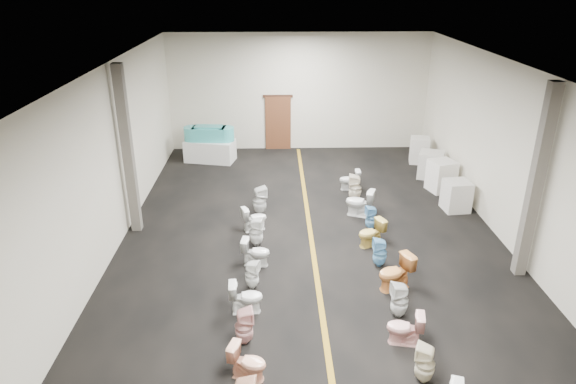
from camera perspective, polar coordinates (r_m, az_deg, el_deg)
name	(u,v)px	position (r m, az deg, el deg)	size (l,w,h in m)	color
floor	(312,244)	(13.43, 2.68, -5.81)	(16.00, 16.00, 0.00)	black
ceiling	(316,69)	(11.92, 3.09, 13.48)	(16.00, 16.00, 0.00)	black
wall_back	(299,92)	(20.19, 1.18, 11.00)	(10.00, 10.00, 0.00)	beige
wall_left	(106,165)	(13.10, -19.52, 2.87)	(16.00, 16.00, 0.00)	beige
wall_right	(517,161)	(13.80, 24.08, 3.17)	(16.00, 16.00, 0.00)	beige
aisle_stripe	(312,244)	(13.43, 2.68, -5.80)	(0.12, 15.60, 0.01)	#8E6714
back_door	(278,123)	(20.39, -1.10, 7.66)	(1.00, 0.10, 2.10)	#562D19
door_frame	(278,96)	(20.14, -1.13, 10.60)	(1.15, 0.08, 0.10)	#331C11
column_left	(128,151)	(13.93, -17.38, 4.33)	(0.25, 0.25, 4.50)	#59544C
column_right	(536,184)	(12.44, 25.80, 0.79)	(0.25, 0.25, 4.50)	#59544C
display_table	(210,151)	(19.41, -8.65, 4.57)	(1.79, 0.89, 0.79)	silver
bathtub	(209,133)	(19.21, -8.77, 6.47)	(1.86, 0.75, 0.55)	teal
appliance_crate_a	(456,196)	(15.91, 18.20, -0.39)	(0.71, 0.71, 0.91)	beige
appliance_crate_b	(441,176)	(17.19, 16.68, 1.73)	(0.73, 0.73, 1.01)	silver
appliance_crate_c	(431,165)	(18.25, 15.59, 2.92)	(0.79, 0.79, 0.90)	beige
appliance_crate_d	(419,150)	(19.61, 14.38, 4.53)	(0.67, 0.67, 0.95)	silver
toilet_left_2	(248,362)	(9.32, -4.48, -18.33)	(0.37, 0.65, 0.67)	#FFB492
toilet_left_3	(244,326)	(10.00, -4.90, -14.65)	(0.34, 0.35, 0.76)	#D59C99
toilet_left_4	(246,297)	(10.81, -4.70, -11.56)	(0.39, 0.69, 0.71)	white
toilet_left_5	(252,275)	(11.54, -4.02, -9.14)	(0.31, 0.31, 0.68)	white
toilet_left_6	(256,252)	(12.39, -3.59, -6.68)	(0.38, 0.67, 0.69)	silver
toilet_left_7	(256,232)	(13.22, -3.55, -4.41)	(0.35, 0.36, 0.78)	white
toilet_left_8	(254,218)	(14.00, -3.76, -2.95)	(0.39, 0.68, 0.69)	white
toilet_left_9	(260,201)	(14.88, -3.17, -0.96)	(0.38, 0.39, 0.85)	silver
toilet_right_2	(425,364)	(9.50, 14.99, -17.94)	(0.34, 0.34, 0.75)	beige
toilet_right_3	(405,328)	(10.21, 12.86, -14.55)	(0.39, 0.68, 0.69)	beige
toilet_right_4	(400,300)	(10.86, 12.29, -11.65)	(0.35, 0.36, 0.78)	silver
toilet_right_5	(395,273)	(11.70, 11.86, -8.78)	(0.45, 0.80, 0.81)	#D88944
toilet_right_6	(380,252)	(12.50, 10.17, -6.63)	(0.33, 0.34, 0.73)	#6BAFDB
toilet_right_7	(371,233)	(13.36, 9.24, -4.53)	(0.40, 0.70, 0.72)	#D1B251
toilet_right_8	(371,218)	(14.19, 9.23, -2.85)	(0.31, 0.32, 0.69)	#63A0CE
toilet_right_9	(360,203)	(14.90, 7.97, -1.17)	(0.46, 0.82, 0.83)	white
toilet_right_10	(355,188)	(15.87, 7.48, 0.47)	(0.39, 0.40, 0.86)	beige
toilet_right_11	(350,180)	(16.71, 6.87, 1.35)	(0.38, 0.66, 0.67)	silver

